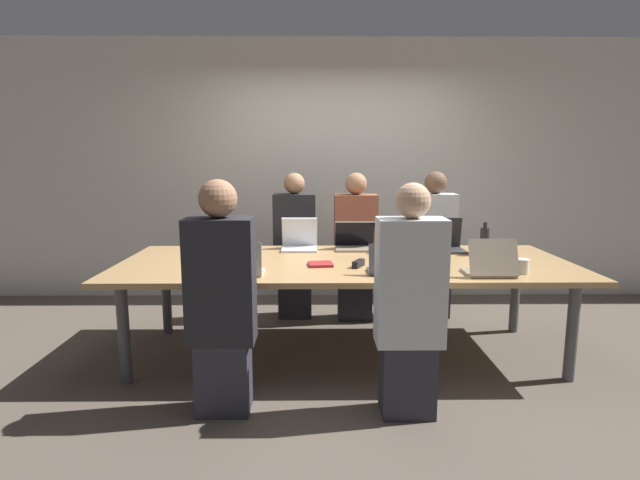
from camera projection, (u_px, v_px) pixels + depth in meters
name	position (u px, v px, depth m)	size (l,w,h in m)	color
ground_plane	(344.00, 353.00, 4.00)	(24.00, 24.00, 0.00)	brown
curtain_wall	(336.00, 171.00, 5.47)	(12.00, 0.06, 2.80)	beige
conference_table	(345.00, 268.00, 3.88)	(3.47, 1.36, 0.76)	tan
laptop_far_midleft	(299.00, 240.00, 4.36)	(0.31, 0.27, 0.28)	silver
person_far_midleft	(295.00, 248.00, 4.83)	(0.40, 0.24, 1.41)	#2D2D38
laptop_far_right	(443.00, 241.00, 4.30)	(0.34, 0.27, 0.28)	#333338
person_far_right	(433.00, 247.00, 4.85)	(0.40, 0.24, 1.42)	#2D2D38
bottle_far_right	(484.00, 241.00, 4.10)	(0.07, 0.07, 0.27)	black
laptop_near_midright	(392.00, 265.00, 3.44)	(0.33, 0.22, 0.22)	#333338
person_near_midright	(410.00, 305.00, 2.97)	(0.40, 0.24, 1.41)	#2D2D38
bottle_near_midright	(429.00, 254.00, 3.55)	(0.07, 0.07, 0.28)	black
laptop_far_center	(355.00, 241.00, 4.35)	(0.35, 0.25, 0.24)	gray
person_far_center	(355.00, 249.00, 4.76)	(0.40, 0.24, 1.41)	#2D2D38
bottle_far_center	(391.00, 241.00, 4.19)	(0.07, 0.07, 0.24)	#ADD1E0
laptop_near_right	(491.00, 265.00, 3.38)	(0.33, 0.26, 0.26)	gray
cup_near_right	(522.00, 266.00, 3.45)	(0.09, 0.09, 0.10)	white
laptop_near_left	(240.00, 266.00, 3.39)	(0.32, 0.23, 0.24)	#B7B7BC
person_near_left	(221.00, 302.00, 2.99)	(0.40, 0.24, 1.43)	#2D2D38
cup_near_left	(202.00, 267.00, 3.48)	(0.09, 0.09, 0.08)	brown
stapler	(358.00, 264.00, 3.67)	(0.11, 0.15, 0.05)	black
notebook	(321.00, 264.00, 3.72)	(0.19, 0.19, 0.02)	maroon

